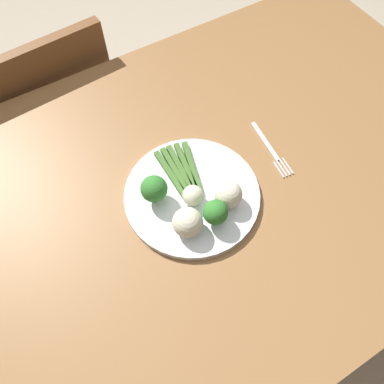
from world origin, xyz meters
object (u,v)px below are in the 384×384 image
Objects in this scene: cauliflower_right at (188,222)px; fork at (270,149)px; dining_table at (207,201)px; asparagus_bundle at (181,171)px; cauliflower_mid at (227,195)px; broccoli_back at (215,212)px; cauliflower_back_right at (193,195)px; broccoli_near_center at (154,189)px; plate at (192,195)px; chair at (57,121)px.

cauliflower_right is 0.29m from fork.
asparagus_bundle is at bearing -39.34° from dining_table.
cauliflower_mid is (-0.04, 0.11, 0.02)m from asparagus_bundle.
fork is (-0.17, 0.01, 0.11)m from dining_table.
broccoli_back is 0.24m from fork.
asparagus_bundle is 0.14m from broccoli_back.
broccoli_back is 0.07m from cauliflower_back_right.
broccoli_near_center is 0.30m from fork.
dining_table is at bearing -123.52° from asparagus_bundle.
plate is 0.09m from broccoli_near_center.
plate is at bearing 178.70° from asparagus_bundle.
broccoli_near_center is at bearing -21.59° from plate.
chair reaches higher than cauliflower_back_right.
cauliflower_right is at bearing 6.65° from cauliflower_mid.
plate reaches higher than fork.
chair is 19.70× the size of cauliflower_back_right.
broccoli_back is (-0.01, 0.08, 0.04)m from plate.
chair is at bearing -72.32° from cauliflower_mid.
dining_table is at bearing 176.04° from broccoli_near_center.
plate is 1.75× the size of fork.
cauliflower_right is at bearing 49.74° from cauliflower_back_right.
plate is at bearing 158.41° from broccoli_near_center.
chair reaches higher than broccoli_back.
cauliflower_right is at bearing 103.27° from broccoli_near_center.
dining_table is 0.19m from broccoli_back.
broccoli_back is 0.05m from cauliflower_mid.
fork is (-0.21, -0.09, -0.05)m from broccoli_back.
cauliflower_back_right is (0.06, -0.04, -0.01)m from cauliflower_mid.
plate is at bearing -126.88° from cauliflower_right.
fork is at bearing 177.01° from broccoli_near_center.
plate is (0.05, 0.02, 0.11)m from dining_table.
broccoli_near_center is 0.08m from cauliflower_back_right.
chair is at bearing -76.12° from cauliflower_back_right.
cauliflower_back_right is at bearing -130.26° from cauliflower_right.
asparagus_bundle is 0.09m from broccoli_near_center.
dining_table is 8.56× the size of fork.
cauliflower_right reaches higher than cauliflower_back_right.
cauliflower_right reaches higher than plate.
cauliflower_mid is at bearing -61.39° from fork.
chair is 0.76m from cauliflower_right.
cauliflower_mid is 0.19m from fork.
dining_table is 0.14m from asparagus_bundle.
plate is 5.03× the size of cauliflower_mid.
cauliflower_mid is (-0.05, 0.05, 0.04)m from plate.
broccoli_near_center reaches higher than cauliflower_mid.
cauliflower_mid is at bearing 146.13° from cauliflower_back_right.
chair reaches higher than dining_table.
chair is 0.77m from cauliflower_mid.
plate is 0.06m from asparagus_bundle.
asparagus_bundle is at bearing -101.18° from cauliflower_back_right.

